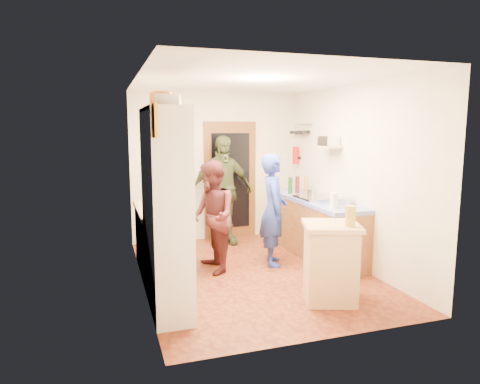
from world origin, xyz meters
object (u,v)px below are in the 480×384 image
hutch_body (166,211)px  person_hob (276,210)px  person_left (213,217)px  right_counter_base (315,229)px  person_back (223,190)px  island_base (330,264)px

hutch_body → person_hob: size_ratio=1.35×
hutch_body → person_left: size_ratio=1.42×
person_hob → right_counter_base: bearing=-57.5°
person_hob → person_back: size_ratio=0.87×
person_hob → person_left: (-0.93, 0.01, -0.04)m
hutch_body → island_base: (1.82, -0.38, -0.67)m
person_left → person_back: size_ratio=0.83×
hutch_body → person_left: hutch_body is taller
hutch_body → person_back: size_ratio=1.18×
person_hob → person_left: 0.93m
island_base → person_hob: (-0.10, 1.42, 0.38)m
right_counter_base → person_back: bearing=138.2°
right_counter_base → island_base: island_base is taller
hutch_body → person_hob: (1.72, 1.05, -0.29)m
hutch_body → island_base: hutch_body is taller
island_base → person_back: 2.84m
person_left → hutch_body: bearing=-38.3°
island_base → person_left: bearing=125.7°
island_base → person_hob: person_hob is taller
right_counter_base → person_hob: size_ratio=1.35×
person_left → person_back: (0.51, 1.32, 0.16)m
person_hob → person_back: (-0.42, 1.33, 0.12)m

